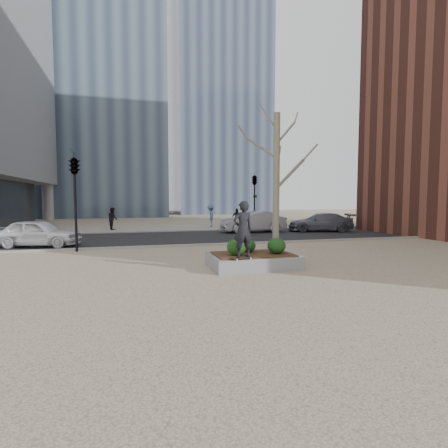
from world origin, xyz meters
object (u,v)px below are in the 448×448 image
object	(u,v)px
planter	(253,261)
police_car	(38,233)
skateboard	(243,258)
skateboarder	(243,229)

from	to	relation	value
planter	police_car	size ratio (longest dim) A/B	0.75
skateboard	skateboarder	xyz separation A→B (m)	(0.00, 0.00, 0.95)
police_car	skateboard	bearing A→B (deg)	-123.40
skateboarder	skateboard	bearing A→B (deg)	180.00
skateboard	skateboarder	bearing A→B (deg)	0.00
planter	skateboarder	xyz separation A→B (m)	(-0.67, -0.87, 1.21)
skateboard	police_car	distance (m)	11.67
planter	skateboard	bearing A→B (deg)	-127.39
planter	skateboarder	bearing A→B (deg)	-127.39
planter	police_car	world-z (taller)	police_car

